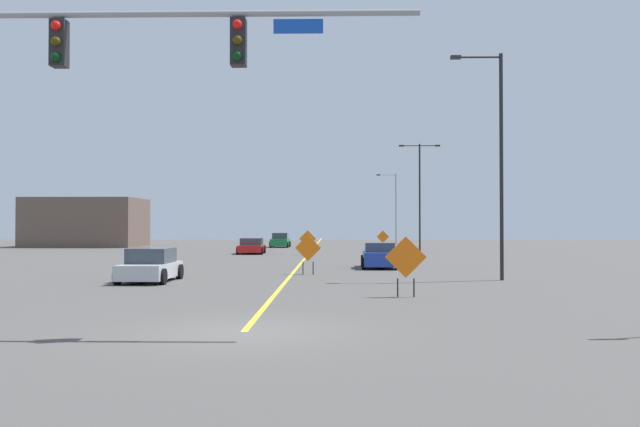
{
  "coord_description": "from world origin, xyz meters",
  "views": [
    {
      "loc": [
        1.95,
        -14.12,
        2.36
      ],
      "look_at": [
        1.22,
        22.77,
        3.01
      ],
      "focal_mm": 36.09,
      "sensor_mm": 36.0,
      "label": 1
    }
  ],
  "objects_px": {
    "car_red_distant": "(251,246)",
    "car_blue_passing": "(379,256)",
    "construction_sign_right_shoulder": "(406,259)",
    "car_silver_mid": "(150,266)",
    "street_lamp_near_right": "(394,205)",
    "construction_sign_left_lane": "(383,238)",
    "construction_sign_left_shoulder": "(308,240)",
    "car_green_far": "(280,241)",
    "street_lamp_far_left": "(420,189)",
    "construction_sign_median_far": "(308,250)",
    "street_lamp_far_right": "(498,156)",
    "traffic_signal_assembly": "(54,78)"
  },
  "relations": [
    {
      "from": "street_lamp_near_right",
      "to": "street_lamp_far_left",
      "type": "bearing_deg",
      "value": -88.89
    },
    {
      "from": "street_lamp_far_left",
      "to": "construction_sign_left_shoulder",
      "type": "relative_size",
      "value": 4.98
    },
    {
      "from": "traffic_signal_assembly",
      "to": "car_blue_passing",
      "type": "bearing_deg",
      "value": 67.45
    },
    {
      "from": "car_blue_passing",
      "to": "car_green_far",
      "type": "bearing_deg",
      "value": 104.02
    },
    {
      "from": "street_lamp_far_right",
      "to": "car_blue_passing",
      "type": "relative_size",
      "value": 2.44
    },
    {
      "from": "construction_sign_left_shoulder",
      "to": "car_blue_passing",
      "type": "bearing_deg",
      "value": -73.07
    },
    {
      "from": "street_lamp_far_left",
      "to": "construction_sign_left_shoulder",
      "type": "distance_m",
      "value": 13.32
    },
    {
      "from": "construction_sign_left_lane",
      "to": "construction_sign_median_far",
      "type": "height_order",
      "value": "construction_sign_median_far"
    },
    {
      "from": "street_lamp_near_right",
      "to": "construction_sign_left_shoulder",
      "type": "height_order",
      "value": "street_lamp_near_right"
    },
    {
      "from": "traffic_signal_assembly",
      "to": "construction_sign_left_shoulder",
      "type": "xyz_separation_m",
      "value": [
        4.25,
        35.83,
        -4.44
      ]
    },
    {
      "from": "street_lamp_far_right",
      "to": "construction_sign_left_shoulder",
      "type": "xyz_separation_m",
      "value": [
        -9.0,
        22.45,
        -4.11
      ]
    },
    {
      "from": "street_lamp_far_right",
      "to": "car_green_far",
      "type": "relative_size",
      "value": 2.39
    },
    {
      "from": "street_lamp_near_right",
      "to": "car_green_far",
      "type": "distance_m",
      "value": 16.9
    },
    {
      "from": "street_lamp_far_right",
      "to": "car_red_distant",
      "type": "relative_size",
      "value": 2.44
    },
    {
      "from": "construction_sign_left_shoulder",
      "to": "car_blue_passing",
      "type": "distance_m",
      "value": 15.45
    },
    {
      "from": "street_lamp_far_right",
      "to": "construction_sign_left_shoulder",
      "type": "relative_size",
      "value": 5.0
    },
    {
      "from": "street_lamp_near_right",
      "to": "construction_sign_right_shoulder",
      "type": "height_order",
      "value": "street_lamp_near_right"
    },
    {
      "from": "car_red_distant",
      "to": "car_silver_mid",
      "type": "xyz_separation_m",
      "value": [
        -0.97,
        -25.55,
        0.03
      ]
    },
    {
      "from": "traffic_signal_assembly",
      "to": "car_green_far",
      "type": "distance_m",
      "value": 53.6
    },
    {
      "from": "traffic_signal_assembly",
      "to": "car_red_distant",
      "type": "relative_size",
      "value": 3.06
    },
    {
      "from": "construction_sign_left_lane",
      "to": "car_silver_mid",
      "type": "distance_m",
      "value": 32.7
    },
    {
      "from": "street_lamp_far_left",
      "to": "car_silver_mid",
      "type": "bearing_deg",
      "value": -116.23
    },
    {
      "from": "street_lamp_near_right",
      "to": "construction_sign_left_lane",
      "type": "xyz_separation_m",
      "value": [
        -3.0,
        -20.56,
        -3.56
      ]
    },
    {
      "from": "car_silver_mid",
      "to": "traffic_signal_assembly",
      "type": "bearing_deg",
      "value": -83.68
    },
    {
      "from": "construction_sign_median_far",
      "to": "construction_sign_left_shoulder",
      "type": "height_order",
      "value": "construction_sign_left_shoulder"
    },
    {
      "from": "street_lamp_far_left",
      "to": "construction_sign_left_lane",
      "type": "distance_m",
      "value": 5.63
    },
    {
      "from": "construction_sign_left_lane",
      "to": "car_blue_passing",
      "type": "xyz_separation_m",
      "value": [
        -1.9,
        -21.81,
        -0.54
      ]
    },
    {
      "from": "construction_sign_median_far",
      "to": "construction_sign_right_shoulder",
      "type": "distance_m",
      "value": 10.11
    },
    {
      "from": "traffic_signal_assembly",
      "to": "street_lamp_far_left",
      "type": "xyz_separation_m",
      "value": [
        14.02,
        43.73,
        -0.03
      ]
    },
    {
      "from": "construction_sign_right_shoulder",
      "to": "car_red_distant",
      "type": "xyz_separation_m",
      "value": [
        -9.0,
        31.08,
        -0.61
      ]
    },
    {
      "from": "construction_sign_left_lane",
      "to": "car_red_distant",
      "type": "relative_size",
      "value": 0.47
    },
    {
      "from": "street_lamp_far_right",
      "to": "street_lamp_far_left",
      "type": "height_order",
      "value": "street_lamp_far_right"
    },
    {
      "from": "car_green_far",
      "to": "street_lamp_near_right",
      "type": "bearing_deg",
      "value": 37.79
    },
    {
      "from": "street_lamp_far_right",
      "to": "car_blue_passing",
      "type": "distance_m",
      "value": 10.05
    },
    {
      "from": "street_lamp_far_right",
      "to": "construction_sign_left_shoulder",
      "type": "height_order",
      "value": "street_lamp_far_right"
    },
    {
      "from": "car_green_far",
      "to": "car_blue_passing",
      "type": "bearing_deg",
      "value": -75.98
    },
    {
      "from": "construction_sign_median_far",
      "to": "construction_sign_right_shoulder",
      "type": "bearing_deg",
      "value": -69.39
    },
    {
      "from": "street_lamp_far_right",
      "to": "car_green_far",
      "type": "height_order",
      "value": "street_lamp_far_right"
    },
    {
      "from": "street_lamp_far_left",
      "to": "car_green_far",
      "type": "xyz_separation_m",
      "value": [
        -13.34,
        9.64,
        -4.91
      ]
    },
    {
      "from": "construction_sign_left_shoulder",
      "to": "car_red_distant",
      "type": "height_order",
      "value": "construction_sign_left_shoulder"
    },
    {
      "from": "street_lamp_far_right",
      "to": "car_green_far",
      "type": "xyz_separation_m",
      "value": [
        -12.57,
        39.99,
        -4.61
      ]
    },
    {
      "from": "traffic_signal_assembly",
      "to": "street_lamp_far_right",
      "type": "relative_size",
      "value": 1.25
    },
    {
      "from": "car_red_distant",
      "to": "car_green_far",
      "type": "xyz_separation_m",
      "value": [
        1.09,
        15.36,
        0.08
      ]
    },
    {
      "from": "street_lamp_far_left",
      "to": "street_lamp_near_right",
      "type": "bearing_deg",
      "value": 91.11
    },
    {
      "from": "traffic_signal_assembly",
      "to": "construction_sign_right_shoulder",
      "type": "relative_size",
      "value": 6.13
    },
    {
      "from": "construction_sign_right_shoulder",
      "to": "car_silver_mid",
      "type": "distance_m",
      "value": 11.41
    },
    {
      "from": "car_red_distant",
      "to": "car_blue_passing",
      "type": "relative_size",
      "value": 1.0
    },
    {
      "from": "construction_sign_left_lane",
      "to": "construction_sign_left_shoulder",
      "type": "height_order",
      "value": "construction_sign_left_shoulder"
    },
    {
      "from": "car_red_distant",
      "to": "car_blue_passing",
      "type": "height_order",
      "value": "car_blue_passing"
    },
    {
      "from": "car_blue_passing",
      "to": "car_silver_mid",
      "type": "bearing_deg",
      "value": -139.69
    }
  ]
}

